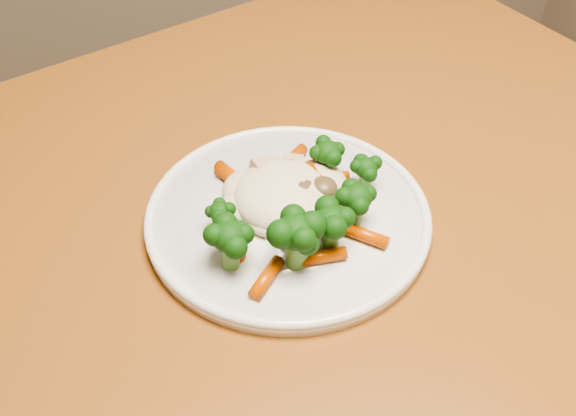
{
  "coord_description": "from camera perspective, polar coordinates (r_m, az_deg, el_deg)",
  "views": [
    {
      "loc": [
        0.2,
        -0.41,
        1.23
      ],
      "look_at": [
        0.31,
        0.06,
        0.77
      ],
      "focal_mm": 45.0,
      "sensor_mm": 36.0,
      "label": 1
    }
  ],
  "objects": [
    {
      "name": "plate",
      "position": [
        0.68,
        0.0,
        -0.87
      ],
      "size": [
        0.26,
        0.26,
        0.01
      ],
      "primitive_type": "cylinder",
      "color": "white",
      "rests_on": "dining_table"
    },
    {
      "name": "meal",
      "position": [
        0.65,
        0.32,
        0.03
      ],
      "size": [
        0.19,
        0.19,
        0.05
      ],
      "color": "beige",
      "rests_on": "plate"
    },
    {
      "name": "dining_table",
      "position": [
        0.72,
        -6.76,
        -10.66
      ],
      "size": [
        1.4,
        1.18,
        0.75
      ],
      "rotation": [
        0.0,
        0.0,
        0.38
      ],
      "color": "brown",
      "rests_on": "ground"
    }
  ]
}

